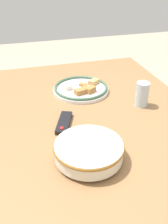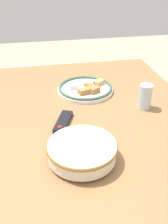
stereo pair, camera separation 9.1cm
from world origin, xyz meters
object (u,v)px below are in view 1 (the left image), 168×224
Objects in this scene: noodle_bowl at (89,150)px; tv_remote at (64,123)px; drinking_glass at (142,94)px; food_plate at (81,89)px.

noodle_bowl is 0.26m from tv_remote.
noodle_bowl is 0.50m from drinking_glass.
noodle_bowl reaches higher than food_plate.
tv_remote is at bearing 151.62° from food_plate.
food_plate is 0.34m from tv_remote.
drinking_glass is at bearing -149.21° from tv_remote.
noodle_bowl is at bearing 167.54° from food_plate.
food_plate is at bearing 46.96° from drinking_glass.
drinking_glass is at bearing -49.32° from noodle_bowl.
food_plate is 0.35m from drinking_glass.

